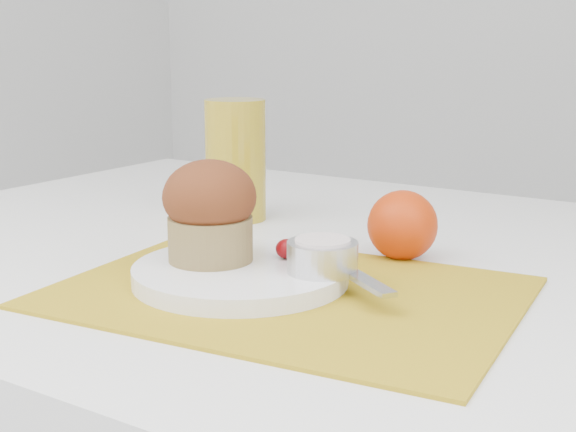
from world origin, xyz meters
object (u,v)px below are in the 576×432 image
Objects in this scene: orange at (402,225)px; juice_glass at (236,160)px; plate at (241,273)px; muffin at (210,211)px.

orange is 0.26m from juice_glass.
juice_glass reaches higher than plate.
juice_glass is (-0.16, 0.22, 0.06)m from plate.
orange is (0.09, 0.16, 0.02)m from plate.
juice_glass is (-0.25, 0.06, 0.04)m from orange.
muffin is at bearing -58.85° from juice_glass.
orange is 0.20m from muffin.
juice_glass is at bearing 121.15° from muffin.
muffin is at bearing -126.49° from orange.
muffin is (-0.12, -0.16, 0.03)m from orange.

